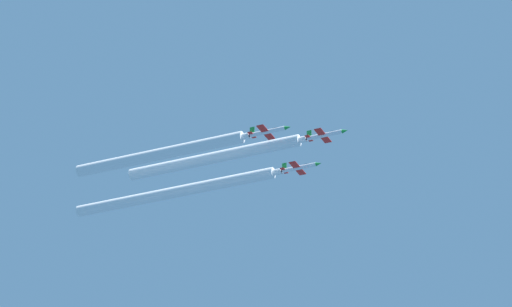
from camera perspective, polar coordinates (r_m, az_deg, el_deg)
jet_lead at (r=377.72m, az=2.79°, el=0.76°), size 8.25×12.02×2.89m
jet_left_wingman at (r=390.65m, az=1.77°, el=-0.55°), size 8.25×12.02×2.89m
jet_right_wingman at (r=372.01m, az=0.51°, el=0.89°), size 8.25×12.02×2.89m
smoke_trail_lead at (r=388.41m, az=-1.57°, el=-0.15°), size 3.22×52.37×3.22m
smoke_trail_left_wingman at (r=404.20m, az=-3.15°, el=-1.53°), size 3.22×63.75×3.22m
smoke_trail_right_wingman at (r=383.57m, az=-3.76°, el=-0.01°), size 3.22×51.04×3.22m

